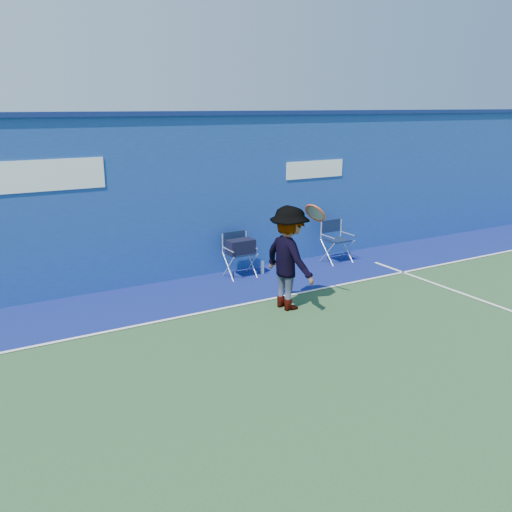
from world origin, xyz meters
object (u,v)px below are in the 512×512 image
water_bottle (262,267)px  directors_chair_left (240,259)px  directors_chair_right (337,249)px  tennis_player (289,258)px

water_bottle → directors_chair_left: bearing=176.2°
directors_chair_left → water_bottle: size_ratio=3.34×
directors_chair_left → directors_chair_right: bearing=-2.4°
directors_chair_right → tennis_player: tennis_player is taller
directors_chair_right → water_bottle: directors_chair_right is taller
water_bottle → tennis_player: 2.02m
directors_chair_left → water_bottle: directors_chair_left is taller
water_bottle → directors_chair_right: bearing=-2.1°
directors_chair_left → water_bottle: (0.48, -0.03, -0.23)m
directors_chair_right → water_bottle: 1.77m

